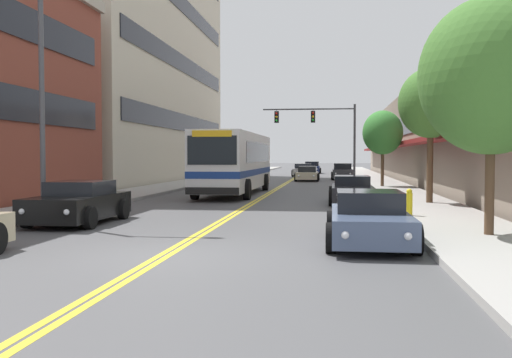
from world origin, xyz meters
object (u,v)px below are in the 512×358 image
(car_charcoal_parked_right_mid, at_px, (352,190))
(traffic_signal_mast, at_px, (322,126))
(city_bus, at_px, (236,160))
(car_dark_grey_parked_right_far, at_px, (343,172))
(car_black_parked_left_mid, at_px, (79,203))
(street_tree_right_near, at_px, (491,76))
(car_white_parked_left_far, at_px, (228,175))
(street_tree_right_far, at_px, (383,133))
(car_navy_moving_third, at_px, (312,168))
(street_lamp_left_near, at_px, (54,81))
(car_champagne_moving_second, at_px, (307,174))
(car_silver_moving_lead, at_px, (303,170))
(street_tree_right_mid, at_px, (431,104))
(fire_hydrant, at_px, (409,202))
(car_slate_blue_parked_right_foreground, at_px, (369,219))

(car_charcoal_parked_right_mid, xyz_separation_m, traffic_signal_mast, (-1.70, 19.90, 3.83))
(city_bus, relative_size, car_dark_grey_parked_right_far, 2.85)
(car_black_parked_left_mid, bearing_deg, car_dark_grey_parked_right_far, 75.78)
(street_tree_right_near, bearing_deg, car_white_parked_left_far, 112.55)
(city_bus, xyz_separation_m, car_white_parked_left_far, (-2.60, 11.80, -1.23))
(car_white_parked_left_far, bearing_deg, street_tree_right_far, -26.29)
(car_black_parked_left_mid, distance_m, street_tree_right_far, 23.47)
(city_bus, distance_m, car_white_parked_left_far, 12.14)
(car_charcoal_parked_right_mid, xyz_separation_m, car_navy_moving_third, (-3.24, 43.22, 0.07))
(car_charcoal_parked_right_mid, xyz_separation_m, street_lamp_left_near, (-9.23, -8.86, 3.77))
(street_tree_right_near, bearing_deg, city_bus, 119.09)
(car_navy_moving_third, bearing_deg, traffic_signal_mast, -86.22)
(traffic_signal_mast, bearing_deg, car_champagne_moving_second, 115.25)
(city_bus, distance_m, car_silver_moving_lead, 27.67)
(car_champagne_moving_second, bearing_deg, street_tree_right_mid, -75.52)
(street_tree_right_near, distance_m, fire_hydrant, 5.68)
(traffic_signal_mast, distance_m, street_tree_right_near, 30.96)
(car_champagne_moving_second, bearing_deg, street_tree_right_far, -63.52)
(traffic_signal_mast, height_order, street_tree_right_far, traffic_signal_mast)
(street_tree_right_near, bearing_deg, street_tree_right_mid, 88.91)
(street_lamp_left_near, xyz_separation_m, street_tree_right_near, (12.19, -1.84, -0.33))
(city_bus, xyz_separation_m, street_tree_right_mid, (9.26, -6.58, 2.39))
(car_charcoal_parked_right_mid, relative_size, street_tree_right_far, 0.94)
(car_slate_blue_parked_right_foreground, relative_size, car_navy_moving_third, 1.04)
(city_bus, xyz_separation_m, car_black_parked_left_mid, (-2.50, -14.21, -1.23))
(car_silver_moving_lead, relative_size, fire_hydrant, 5.06)
(car_white_parked_left_far, bearing_deg, car_black_parked_left_mid, -89.79)
(traffic_signal_mast, xyz_separation_m, street_tree_right_mid, (4.84, -20.87, -0.17))
(car_charcoal_parked_right_mid, distance_m, street_tree_right_mid, 4.92)
(car_black_parked_left_mid, bearing_deg, car_white_parked_left_far, 90.21)
(city_bus, distance_m, traffic_signal_mast, 15.18)
(car_dark_grey_parked_right_far, bearing_deg, car_white_parked_left_far, -136.88)
(fire_hydrant, bearing_deg, street_tree_right_far, 87.76)
(car_dark_grey_parked_right_far, height_order, car_champagne_moving_second, car_dark_grey_parked_right_far)
(car_white_parked_left_far, bearing_deg, street_tree_right_mid, -57.17)
(traffic_signal_mast, distance_m, street_lamp_left_near, 29.73)
(street_tree_right_near, bearing_deg, car_black_parked_left_mid, 169.69)
(car_white_parked_left_far, distance_m, car_silver_moving_lead, 16.50)
(street_tree_right_far, bearing_deg, fire_hydrant, -92.24)
(car_black_parked_left_mid, xyz_separation_m, street_tree_right_far, (10.95, 20.55, 2.95))
(traffic_signal_mast, height_order, street_tree_right_mid, traffic_signal_mast)
(street_tree_right_far, bearing_deg, car_black_parked_left_mid, -118.05)
(car_white_parked_left_far, height_order, street_tree_right_near, street_tree_right_near)
(car_black_parked_left_mid, bearing_deg, street_tree_right_near, -10.31)
(car_white_parked_left_far, height_order, traffic_signal_mast, traffic_signal_mast)
(street_tree_right_near, bearing_deg, traffic_signal_mast, 98.65)
(street_tree_right_near, bearing_deg, street_lamp_left_near, 171.40)
(car_slate_blue_parked_right_foreground, bearing_deg, fire_hydrant, 73.09)
(street_lamp_left_near, distance_m, street_tree_right_far, 23.82)
(city_bus, xyz_separation_m, street_tree_right_far, (8.45, 6.34, 1.72))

